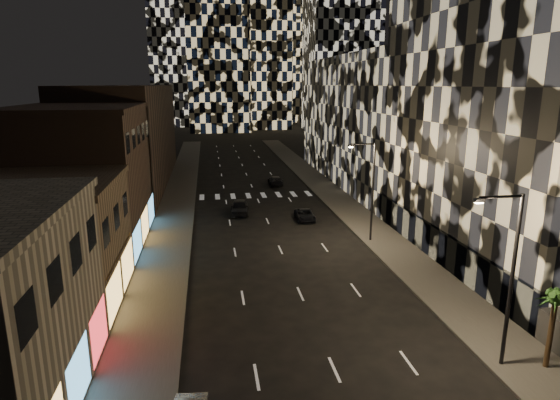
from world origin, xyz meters
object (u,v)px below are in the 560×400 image
object	(u,v)px
streetlight_far	(370,185)
car_dark_midlane	(240,207)
car_dark_rightlane	(305,215)
car_dark_oncoming	(275,181)
palm_tree	(555,304)
streetlight_near	(509,270)

from	to	relation	value
streetlight_far	car_dark_midlane	xyz separation A→B (m)	(-11.07, 11.29, -4.56)
car_dark_rightlane	car_dark_midlane	bearing A→B (deg)	154.46
streetlight_far	car_dark_rightlane	world-z (taller)	streetlight_far
car_dark_midlane	streetlight_far	bearing A→B (deg)	-40.71
car_dark_oncoming	palm_tree	xyz separation A→B (m)	(7.23, -46.62, 2.97)
car_dark_oncoming	palm_tree	world-z (taller)	palm_tree
streetlight_near	car_dark_midlane	distance (m)	33.50
streetlight_far	car_dark_rightlane	bearing A→B (deg)	119.44
car_dark_rightlane	palm_tree	size ratio (longest dim) A/B	0.98
car_dark_oncoming	palm_tree	size ratio (longest dim) A/B	1.06
streetlight_near	car_dark_rightlane	bearing A→B (deg)	98.93
streetlight_far	palm_tree	bearing A→B (deg)	-83.52
car_dark_rightlane	palm_tree	distance (m)	29.23
streetlight_far	palm_tree	xyz separation A→B (m)	(2.34, -20.58, -1.73)
streetlight_near	palm_tree	xyz separation A→B (m)	(2.34, -0.58, -1.73)
streetlight_near	palm_tree	size ratio (longest dim) A/B	2.14
streetlight_far	car_dark_rightlane	size ratio (longest dim) A/B	2.19
palm_tree	car_dark_oncoming	bearing A→B (deg)	98.82
car_dark_midlane	car_dark_oncoming	xyz separation A→B (m)	(6.18, 14.75, -0.14)
car_dark_oncoming	car_dark_rightlane	xyz separation A→B (m)	(0.54, -18.32, -0.08)
streetlight_far	car_dark_midlane	world-z (taller)	streetlight_far
car_dark_midlane	palm_tree	xyz separation A→B (m)	(13.41, -31.86, 2.83)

